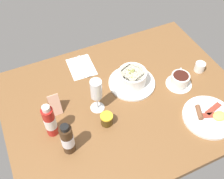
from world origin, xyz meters
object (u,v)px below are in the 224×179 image
at_px(creamer_jug, 200,67).
at_px(breakfast_plate, 209,116).
at_px(wine_glass, 96,91).
at_px(sauce_bottle_brown, 67,139).
at_px(coffee_cup, 180,80).
at_px(jam_jar, 107,119).
at_px(cutlery_setting, 82,67).
at_px(menu_card, 54,102).
at_px(porridge_bowl, 132,78).
at_px(sauce_bottle_red, 50,121).

xyz_separation_m(creamer_jug, breakfast_plate, (0.14, 0.26, -0.02)).
height_order(wine_glass, sauce_bottle_brown, wine_glass).
distance_m(coffee_cup, breakfast_plate, 0.22).
bearing_deg(jam_jar, cutlery_setting, -93.17).
height_order(cutlery_setting, breakfast_plate, breakfast_plate).
bearing_deg(creamer_jug, sauce_bottle_brown, 11.16).
bearing_deg(coffee_cup, menu_card, -10.50).
distance_m(coffee_cup, creamer_jug, 0.15).
relative_size(creamer_jug, menu_card, 0.63).
distance_m(porridge_bowl, coffee_cup, 0.23).
relative_size(porridge_bowl, jam_jar, 4.05).
distance_m(cutlery_setting, coffee_cup, 0.50).
relative_size(wine_glass, breakfast_plate, 0.77).
relative_size(sauce_bottle_brown, menu_card, 1.73).
xyz_separation_m(coffee_cup, wine_glass, (0.42, -0.03, 0.09)).
height_order(porridge_bowl, sauce_bottle_brown, sauce_bottle_brown).
xyz_separation_m(coffee_cup, menu_card, (0.59, -0.11, 0.02)).
bearing_deg(cutlery_setting, breakfast_plate, 127.15).
relative_size(sauce_bottle_brown, breakfast_plate, 0.73).
bearing_deg(sauce_bottle_brown, sauce_bottle_red, -70.22).
xyz_separation_m(sauce_bottle_red, menu_card, (-0.05, -0.11, -0.03)).
bearing_deg(jam_jar, wine_glass, -87.21).
bearing_deg(coffee_cup, jam_jar, 8.22).
bearing_deg(menu_card, sauce_bottle_red, 68.31).
height_order(wine_glass, menu_card, wine_glass).
relative_size(coffee_cup, sauce_bottle_brown, 0.75).
bearing_deg(breakfast_plate, coffee_cup, -87.70).
height_order(porridge_bowl, cutlery_setting, porridge_bowl).
relative_size(cutlery_setting, sauce_bottle_red, 0.97).
bearing_deg(cutlery_setting, menu_card, 44.64).
bearing_deg(breakfast_plate, jam_jar, -21.17).
bearing_deg(coffee_cup, sauce_bottle_brown, 10.46).
distance_m(cutlery_setting, jam_jar, 0.37).
bearing_deg(wine_glass, jam_jar, 92.79).
bearing_deg(wine_glass, sauce_bottle_red, 10.14).
relative_size(wine_glass, jam_jar, 3.15).
relative_size(coffee_cup, sauce_bottle_red, 0.71).
distance_m(sauce_bottle_brown, breakfast_plate, 0.62).
distance_m(wine_glass, breakfast_plate, 0.51).
xyz_separation_m(creamer_jug, jam_jar, (0.56, 0.10, 0.00)).
bearing_deg(menu_card, jam_jar, 136.65).
height_order(coffee_cup, wine_glass, wine_glass).
xyz_separation_m(creamer_jug, sauce_bottle_red, (0.79, 0.04, 0.06)).
bearing_deg(breakfast_plate, cutlery_setting, -52.85).
bearing_deg(jam_jar, coffee_cup, -171.78).
distance_m(sauce_bottle_red, breakfast_plate, 0.69).
xyz_separation_m(wine_glass, sauce_bottle_red, (0.22, 0.04, -0.04)).
bearing_deg(sauce_bottle_red, sauce_bottle_brown, 109.78).
bearing_deg(creamer_jug, coffee_cup, 13.94).
xyz_separation_m(breakfast_plate, menu_card, (0.60, -0.33, 0.04)).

